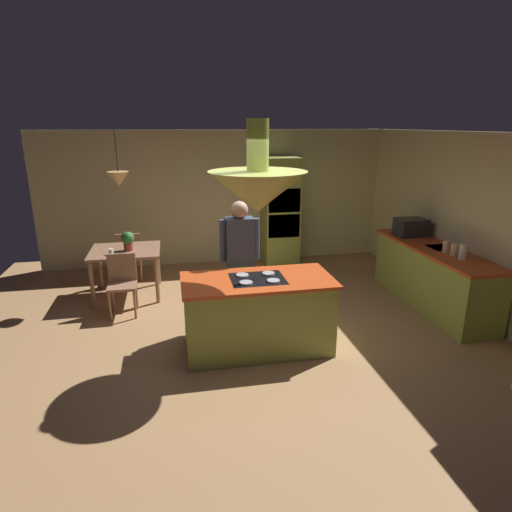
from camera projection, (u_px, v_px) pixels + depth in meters
name	position (u px, v px, depth m)	size (l,w,h in m)	color
ground	(254.00, 340.00, 5.53)	(8.16, 8.16, 0.00)	#AD7F51
wall_back	(221.00, 198.00, 8.39)	(6.80, 0.10, 2.55)	beige
wall_right	(473.00, 225.00, 6.13)	(0.10, 7.20, 2.55)	beige
kitchen_island	(258.00, 314.00, 5.21)	(1.79, 0.88, 0.93)	#939E42
counter_run_right	(432.00, 276.00, 6.48)	(0.73, 2.45, 0.91)	#939E42
oven_tower	(280.00, 212.00, 8.29)	(0.66, 0.62, 2.06)	#939E42
dining_table	(126.00, 256.00, 6.80)	(1.07, 0.94, 0.76)	#94684C
person_at_island	(240.00, 256.00, 5.70)	(0.53, 0.23, 1.71)	tan
range_hood	(258.00, 189.00, 4.77)	(1.10, 1.10, 1.00)	#939E42
pendant_light_over_table	(119.00, 179.00, 6.45)	(0.32, 0.32, 0.82)	#E0B266
chair_facing_island	(122.00, 280.00, 6.20)	(0.40, 0.40, 0.87)	#94684C
chair_by_back_wall	(130.00, 253.00, 7.50)	(0.40, 0.40, 0.87)	#94684C
potted_plant_on_table	(128.00, 240.00, 6.69)	(0.20, 0.20, 0.30)	#99382D
cup_on_table	(111.00, 252.00, 6.51)	(0.07, 0.07, 0.09)	white
canister_flour	(463.00, 252.00, 5.76)	(0.11, 0.11, 0.21)	silver
canister_sugar	(455.00, 250.00, 5.93)	(0.11, 0.11, 0.18)	#E0B78C
canister_tea	(447.00, 246.00, 6.10)	(0.11, 0.11, 0.17)	#E0B78C
microwave_on_counter	(411.00, 227.00, 6.99)	(0.46, 0.36, 0.28)	#232326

